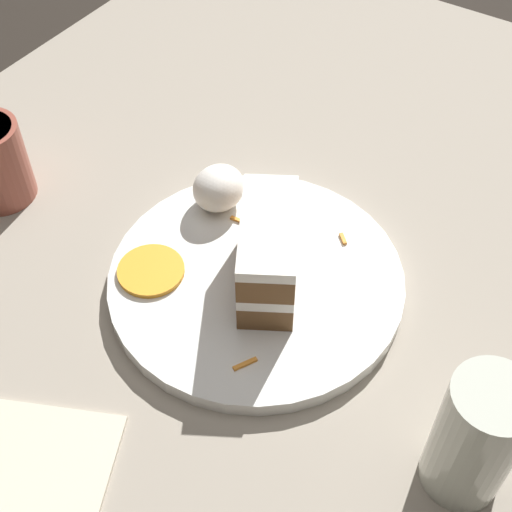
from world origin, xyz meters
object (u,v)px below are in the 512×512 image
(cake_slice, at_px, (268,251))
(orange_garnish, at_px, (151,271))
(cream_dollop, at_px, (219,188))
(drinking_glass, at_px, (473,444))
(plate, at_px, (256,280))

(cake_slice, bearing_deg, orange_garnish, -0.81)
(cream_dollop, height_order, drinking_glass, drinking_glass)
(plate, xyz_separation_m, cake_slice, (0.00, -0.01, 0.05))
(plate, distance_m, drinking_glass, 0.27)
(orange_garnish, distance_m, drinking_glass, 0.34)
(cake_slice, relative_size, cream_dollop, 2.27)
(plate, height_order, cream_dollop, cream_dollop)
(plate, relative_size, drinking_glass, 2.28)
(cream_dollop, xyz_separation_m, orange_garnish, (-0.12, 0.00, -0.02))
(cream_dollop, bearing_deg, orange_garnish, 179.43)
(plate, bearing_deg, cake_slice, -79.44)
(plate, relative_size, cake_slice, 2.18)
(plate, height_order, cake_slice, cake_slice)
(cake_slice, distance_m, orange_garnish, 0.12)
(plate, distance_m, cream_dollop, 0.11)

